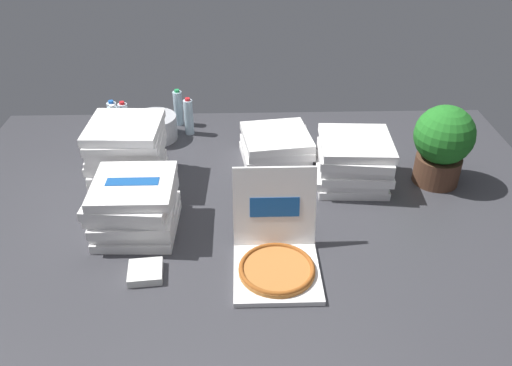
{
  "coord_description": "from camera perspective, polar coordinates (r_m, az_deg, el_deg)",
  "views": [
    {
      "loc": [
        -0.03,
        -2.05,
        1.54
      ],
      "look_at": [
        0.03,
        0.1,
        0.14
      ],
      "focal_mm": 36.55,
      "sensor_mm": 36.0,
      "label": 1
    }
  ],
  "objects": [
    {
      "name": "water_bottle_2",
      "position": [
        3.36,
        -15.3,
        6.72
      ],
      "size": [
        0.06,
        0.06,
        0.24
      ],
      "color": "white",
      "rests_on": "ground_plane"
    },
    {
      "name": "ground_plane",
      "position": [
        2.57,
        -0.64,
        -4.03
      ],
      "size": [
        3.2,
        2.4,
        0.02
      ],
      "primitive_type": "cube",
      "color": "#38383D"
    },
    {
      "name": "water_bottle_1",
      "position": [
        3.33,
        -14.2,
        6.64
      ],
      "size": [
        0.06,
        0.06,
        0.24
      ],
      "color": "white",
      "rests_on": "ground_plane"
    },
    {
      "name": "water_bottle_0",
      "position": [
        3.3,
        -15.21,
        6.24
      ],
      "size": [
        0.06,
        0.06,
        0.24
      ],
      "color": "silver",
      "rests_on": "ground_plane"
    },
    {
      "name": "open_pizza_box",
      "position": [
        2.25,
        2.22,
        -7.63
      ],
      "size": [
        0.37,
        0.46,
        0.38
      ],
      "color": "white",
      "rests_on": "ground_plane"
    },
    {
      "name": "ice_bucket",
      "position": [
        3.3,
        -11.07,
        5.99
      ],
      "size": [
        0.28,
        0.28,
        0.15
      ],
      "primitive_type": "cylinder",
      "color": "#B7BABF",
      "rests_on": "ground_plane"
    },
    {
      "name": "napkin_pile",
      "position": [
        2.29,
        -12.01,
        -9.52
      ],
      "size": [
        0.16,
        0.16,
        0.04
      ],
      "primitive_type": "cube",
      "rotation": [
        0.0,
        0.0,
        0.1
      ],
      "color": "white",
      "rests_on": "ground_plane"
    },
    {
      "name": "water_bottle_3",
      "position": [
        3.3,
        -7.37,
        7.2
      ],
      "size": [
        0.06,
        0.06,
        0.24
      ],
      "color": "silver",
      "rests_on": "ground_plane"
    },
    {
      "name": "water_bottle_4",
      "position": [
        3.43,
        -8.5,
        8.14
      ],
      "size": [
        0.06,
        0.06,
        0.24
      ],
      "color": "silver",
      "rests_on": "ground_plane"
    },
    {
      "name": "pizza_stack_left_mid",
      "position": [
        2.99,
        2.22,
        3.98
      ],
      "size": [
        0.42,
        0.41,
        0.18
      ],
      "color": "white",
      "rests_on": "ground_plane"
    },
    {
      "name": "pizza_stack_left_near",
      "position": [
        2.81,
        10.61,
        2.34
      ],
      "size": [
        0.42,
        0.43,
        0.26
      ],
      "color": "white",
      "rests_on": "ground_plane"
    },
    {
      "name": "pizza_stack_right_near",
      "position": [
        2.49,
        -13.16,
        -2.49
      ],
      "size": [
        0.4,
        0.41,
        0.27
      ],
      "color": "white",
      "rests_on": "ground_plane"
    },
    {
      "name": "potted_plant",
      "position": [
        2.89,
        19.75,
        4.15
      ],
      "size": [
        0.31,
        0.31,
        0.44
      ],
      "color": "#513323",
      "rests_on": "ground_plane"
    },
    {
      "name": "pizza_stack_center_near",
      "position": [
        2.83,
        -13.89,
        3.19
      ],
      "size": [
        0.4,
        0.4,
        0.35
      ],
      "color": "white",
      "rests_on": "ground_plane"
    }
  ]
}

